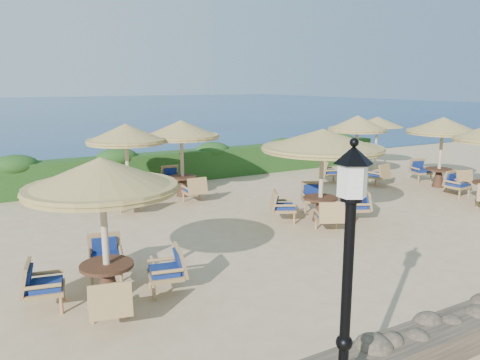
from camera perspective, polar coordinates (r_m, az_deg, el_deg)
ground at (r=13.52m, az=8.35°, el=-5.15°), size 120.00×120.00×0.00m
sea at (r=80.68m, az=-23.92°, el=8.02°), size 160.00×160.00×0.00m
hedge at (r=19.41m, az=-4.67°, el=1.94°), size 18.00×0.90×1.20m
lamp_post at (r=5.21m, az=12.76°, el=-15.43°), size 0.44×0.44×3.31m
extra_parasol at (r=22.11m, az=16.41°, el=6.81°), size 2.30×2.30×2.41m
cafe_set_0 at (r=8.55m, az=-16.36°, el=-3.03°), size 2.88×2.88×2.65m
cafe_set_1 at (r=13.30m, az=9.98°, el=3.19°), size 3.45×3.45×2.65m
cafe_set_3 at (r=15.19m, az=-13.68°, el=4.03°), size 2.49×2.89×2.65m
cafe_set_4 at (r=16.21m, az=-7.14°, el=4.85°), size 2.62×2.82×2.65m
cafe_set_5 at (r=19.07m, az=14.04°, el=4.99°), size 2.73×2.62×2.65m
cafe_set_6 at (r=19.12m, az=23.41°, el=5.02°), size 2.62×2.89×2.65m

